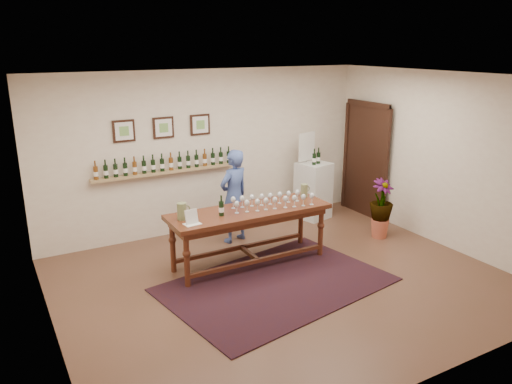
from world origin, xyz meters
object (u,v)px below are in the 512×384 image
tasting_table (249,218)px  potted_plant (381,209)px  display_pedestal (313,191)px  person (234,196)px

tasting_table → potted_plant: (2.46, -0.16, -0.22)m
display_pedestal → person: bearing=-170.3°
display_pedestal → potted_plant: size_ratio=1.21×
display_pedestal → person: (-1.83, -0.31, 0.25)m
tasting_table → potted_plant: potted_plant is taller
tasting_table → person: size_ratio=1.56×
tasting_table → display_pedestal: display_pedestal is taller
tasting_table → person: person is taller
tasting_table → potted_plant: 2.47m
tasting_table → person: bearing=77.4°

